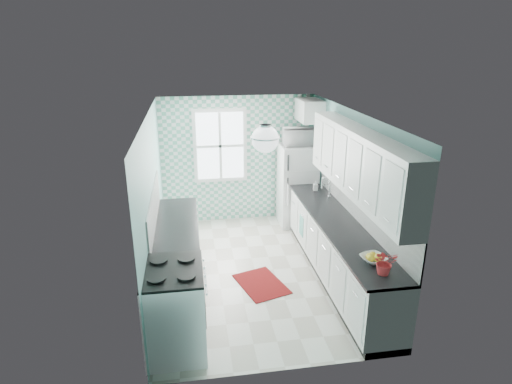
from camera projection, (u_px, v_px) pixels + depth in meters
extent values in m
cube|color=white|center=(255.00, 272.00, 6.83)|extent=(3.00, 4.40, 0.02)
cube|color=white|center=(255.00, 113.00, 5.98)|extent=(3.00, 4.40, 0.02)
cube|color=#71ACA6|center=(238.00, 159.00, 8.46)|extent=(3.00, 0.02, 2.50)
cube|color=#71ACA6|center=(289.00, 272.00, 4.35)|extent=(3.00, 0.02, 2.50)
cube|color=#71ACA6|center=(152.00, 203.00, 6.18)|extent=(0.02, 4.40, 2.50)
cube|color=#71ACA6|center=(351.00, 192.00, 6.63)|extent=(0.02, 4.40, 2.50)
cube|color=#5DB095|center=(238.00, 160.00, 8.44)|extent=(3.00, 0.01, 2.50)
cube|color=white|center=(220.00, 146.00, 8.27)|extent=(1.04, 0.05, 1.44)
cube|color=white|center=(220.00, 146.00, 8.25)|extent=(0.90, 0.02, 1.30)
cube|color=white|center=(360.00, 205.00, 6.27)|extent=(0.02, 3.60, 0.51)
cube|color=white|center=(154.00, 209.00, 6.13)|extent=(0.02, 2.15, 0.51)
cube|color=white|center=(359.00, 163.00, 5.83)|extent=(0.33, 3.20, 0.90)
cube|color=white|center=(309.00, 110.00, 7.97)|extent=(0.40, 0.74, 0.40)
cylinder|color=silver|center=(265.00, 126.00, 5.25)|extent=(0.14, 0.14, 0.04)
cylinder|color=silver|center=(265.00, 132.00, 5.27)|extent=(0.02, 0.02, 0.12)
sphere|color=white|center=(265.00, 139.00, 5.30)|extent=(0.34, 0.34, 0.34)
cube|color=white|center=(338.00, 252.00, 6.48)|extent=(0.60, 3.60, 0.90)
cube|color=black|center=(339.00, 223.00, 6.32)|extent=(0.63, 3.60, 0.04)
cube|color=white|center=(177.00, 254.00, 6.43)|extent=(0.60, 2.15, 0.90)
cube|color=black|center=(176.00, 225.00, 6.27)|extent=(0.63, 2.15, 0.04)
cube|color=white|center=(297.00, 185.00, 8.37)|extent=(0.70, 0.66, 1.60)
cube|color=silver|center=(302.00, 172.00, 7.94)|extent=(0.68, 0.01, 0.02)
cube|color=silver|center=(288.00, 163.00, 7.82)|extent=(0.03, 0.03, 0.30)
cube|color=silver|center=(287.00, 192.00, 8.01)|extent=(0.03, 0.03, 0.54)
cube|color=white|center=(175.00, 309.00, 4.97)|extent=(0.68, 0.86, 1.02)
cube|color=black|center=(172.00, 270.00, 4.80)|extent=(0.68, 0.86, 0.03)
cube|color=black|center=(205.00, 302.00, 5.00)|extent=(0.01, 0.57, 0.34)
cube|color=silver|center=(320.00, 200.00, 7.24)|extent=(0.44, 0.37, 0.12)
cylinder|color=silver|center=(329.00, 189.00, 7.20)|extent=(0.02, 0.02, 0.30)
torus|color=silver|center=(327.00, 178.00, 7.12)|extent=(0.16, 0.02, 0.16)
cube|color=maroon|center=(261.00, 284.00, 6.45)|extent=(0.83, 1.00, 0.01)
cube|color=#69B0AA|center=(302.00, 226.00, 7.31)|extent=(0.03, 0.23, 0.34)
imported|color=white|center=(374.00, 259.00, 5.18)|extent=(0.37, 0.37, 0.07)
imported|color=#A60518|center=(385.00, 262.00, 4.87)|extent=(0.29, 0.26, 0.30)
imported|color=#7B9CB0|center=(315.00, 186.00, 7.62)|extent=(0.09, 0.09, 0.17)
imported|color=white|center=(299.00, 137.00, 8.05)|extent=(0.60, 0.43, 0.32)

